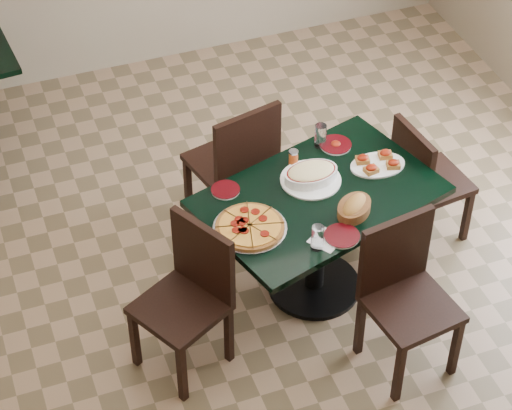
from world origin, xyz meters
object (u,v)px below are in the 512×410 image
object	(u,v)px
bruschetta_platter	(378,163)
chair_right	(423,177)
main_table	(318,218)
bread_basket	(354,207)
pepperoni_pizza	(250,227)
chair_far	(238,161)
chair_left	(190,290)
chair_near	(404,288)
lasagna_casserole	(311,174)

from	to	relation	value
bruschetta_platter	chair_right	bearing A→B (deg)	17.96
main_table	bread_basket	xyz separation A→B (m)	(0.12, -0.21, 0.22)
pepperoni_pizza	bruschetta_platter	xyz separation A→B (m)	(0.87, 0.24, 0.01)
main_table	chair_far	bearing A→B (deg)	93.75
chair_left	bruschetta_platter	xyz separation A→B (m)	(1.24, 0.34, 0.26)
bread_basket	bruschetta_platter	xyz separation A→B (m)	(0.29, 0.31, -0.02)
main_table	chair_left	xyz separation A→B (m)	(-0.83, -0.23, -0.06)
bread_basket	main_table	bearing A→B (deg)	80.39
chair_right	bread_basket	xyz separation A→B (m)	(-0.67, -0.41, 0.31)
chair_right	pepperoni_pizza	xyz separation A→B (m)	(-1.24, -0.34, 0.29)
chair_near	bread_basket	distance (m)	0.51
chair_far	lasagna_casserole	bearing A→B (deg)	100.90
bread_basket	bruschetta_platter	bearing A→B (deg)	8.41
lasagna_casserole	bruschetta_platter	distance (m)	0.41
chair_near	bread_basket	bearing A→B (deg)	98.05
chair_far	bruschetta_platter	xyz separation A→B (m)	(0.66, -0.56, 0.23)
chair_right	bread_basket	world-z (taller)	chair_right
chair_far	lasagna_casserole	distance (m)	0.65
lasagna_casserole	bread_basket	distance (m)	0.35
chair_far	pepperoni_pizza	size ratio (longest dim) A/B	2.42
main_table	lasagna_casserole	bearing A→B (deg)	73.80
chair_far	chair_near	distance (m)	1.37
chair_far	lasagna_casserole	size ratio (longest dim) A/B	2.81
bruschetta_platter	chair_left	bearing A→B (deg)	-161.17
lasagna_casserole	bread_basket	size ratio (longest dim) A/B	1.20
main_table	chair_far	world-z (taller)	chair_far
chair_near	pepperoni_pizza	distance (m)	0.88
chair_right	chair_far	bearing A→B (deg)	59.16
chair_left	bread_basket	world-z (taller)	chair_left
chair_right	bread_basket	size ratio (longest dim) A/B	3.00
pepperoni_pizza	lasagna_casserole	size ratio (longest dim) A/B	1.16
lasagna_casserole	bread_basket	xyz separation A→B (m)	(0.12, -0.33, -0.01)
chair_right	pepperoni_pizza	bearing A→B (deg)	98.49
chair_far	chair_left	distance (m)	1.07
chair_left	lasagna_casserole	size ratio (longest dim) A/B	2.64
chair_right	chair_left	xyz separation A→B (m)	(-1.62, -0.43, 0.03)
main_table	bruschetta_platter	bearing A→B (deg)	-2.18
main_table	pepperoni_pizza	world-z (taller)	pepperoni_pizza
chair_near	lasagna_casserole	distance (m)	0.82
chair_left	pepperoni_pizza	world-z (taller)	chair_left
chair_far	chair_near	world-z (taller)	chair_far
chair_right	bread_basket	distance (m)	0.84
chair_far	pepperoni_pizza	bearing A→B (deg)	61.77
bread_basket	chair_near	bearing A→B (deg)	-112.14
chair_right	chair_left	world-z (taller)	chair_left
chair_far	pepperoni_pizza	world-z (taller)	chair_far
chair_left	lasagna_casserole	distance (m)	0.95
chair_left	bread_basket	bearing A→B (deg)	63.33
pepperoni_pizza	lasagna_casserole	distance (m)	0.52
chair_left	bruschetta_platter	size ratio (longest dim) A/B	2.70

